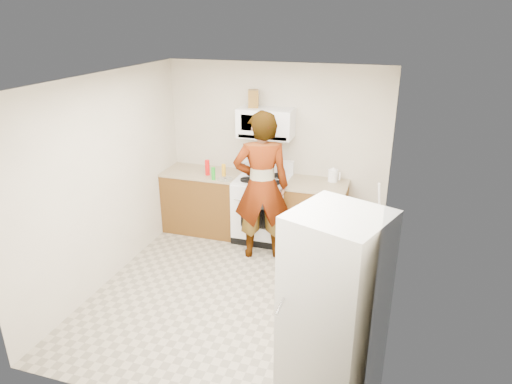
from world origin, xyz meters
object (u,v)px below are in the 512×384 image
at_px(microwave, 266,123).
at_px(fridge, 334,308).
at_px(gas_range, 263,207).
at_px(saucepan, 253,168).
at_px(person, 261,187).
at_px(kettle, 333,176).

height_order(microwave, fridge, microwave).
bearing_deg(gas_range, saucepan, 140.88).
bearing_deg(person, fridge, 101.18).
relative_size(microwave, kettle, 4.60).
bearing_deg(microwave, kettle, 2.36).
bearing_deg(saucepan, microwave, -10.08).
bearing_deg(saucepan, person, -63.73).
bearing_deg(saucepan, kettle, 0.19).
xyz_separation_m(fridge, saucepan, (-1.59, 2.80, 0.17)).
bearing_deg(fridge, microwave, 137.74).
bearing_deg(fridge, person, 141.65).
bearing_deg(microwave, saucepan, 169.92).
relative_size(gas_range, fridge, 0.66).
bearing_deg(kettle, microwave, -175.68).
distance_m(gas_range, fridge, 3.01).
bearing_deg(saucepan, fridge, -60.39).
height_order(gas_range, kettle, gas_range).
distance_m(gas_range, person, 0.73).
height_order(person, saucepan, person).
distance_m(fridge, saucepan, 3.23).
xyz_separation_m(person, fridge, (1.26, -2.14, -0.15)).
distance_m(gas_range, kettle, 1.11).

